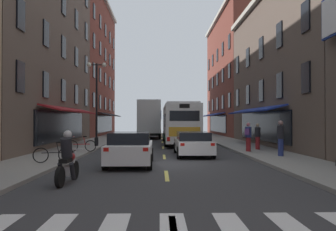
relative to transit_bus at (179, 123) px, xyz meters
name	(u,v)px	position (x,y,z in m)	size (l,w,h in m)	color
ground_plane	(165,165)	(-1.41, -13.60, -1.79)	(34.80, 80.00, 0.10)	#333335
lane_centre_dashes	(165,164)	(-1.41, -13.85, -1.74)	(0.14, 73.90, 0.01)	#DBCC4C
sidewalk_left	(35,162)	(-7.31, -13.60, -1.67)	(3.00, 80.00, 0.14)	gray
sidewalk_right	(293,162)	(4.49, -13.60, -1.67)	(3.00, 80.00, 0.14)	gray
transit_bus	(179,123)	(0.00, 0.00, 0.00)	(2.69, 11.49, 3.32)	silver
box_truck	(150,119)	(-2.73, 9.19, 0.35)	(2.50, 8.25, 4.08)	white
sedan_near	(130,148)	(-2.95, -14.18, -1.00)	(1.98, 4.51, 1.45)	silver
sedan_mid	(193,143)	(0.20, -10.03, -1.05)	(2.00, 4.81, 1.33)	silver
motorcycle_rider	(68,161)	(-4.54, -18.60, -1.03)	(0.62, 2.07, 1.66)	black
bicycle_near	(82,145)	(-6.28, -8.77, -1.24)	(1.71, 0.48, 0.91)	black
bicycle_mid	(54,154)	(-6.27, -14.25, -1.24)	(1.67, 0.57, 0.91)	black
pedestrian_near	(248,136)	(3.60, -8.89, -0.70)	(0.45, 0.52, 1.70)	maroon
pedestrian_mid	(281,138)	(4.59, -11.65, -0.65)	(0.36, 0.36, 1.83)	navy
pedestrian_far	(258,136)	(4.57, -7.47, -0.76)	(0.36, 0.36, 1.64)	maroon
street_lamp_twin	(97,100)	(-6.25, -4.03, 1.73)	(1.42, 0.32, 6.05)	black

